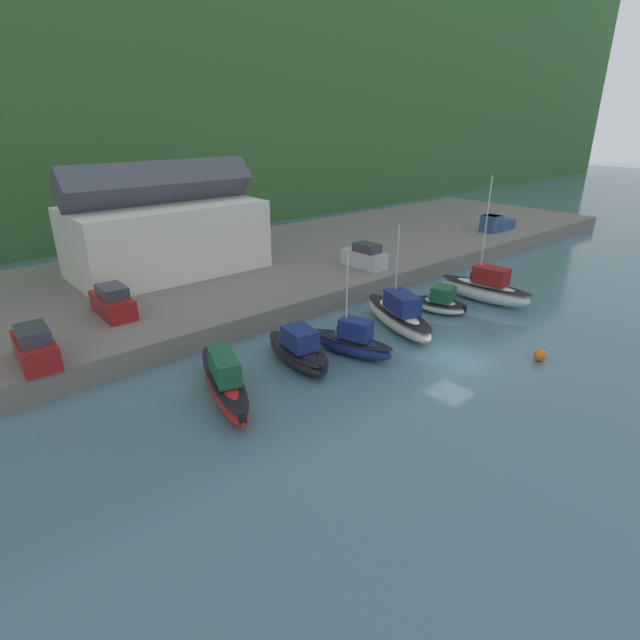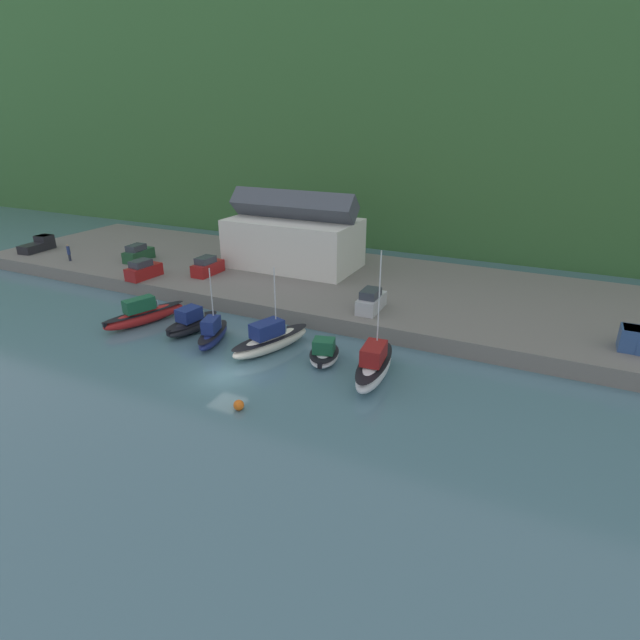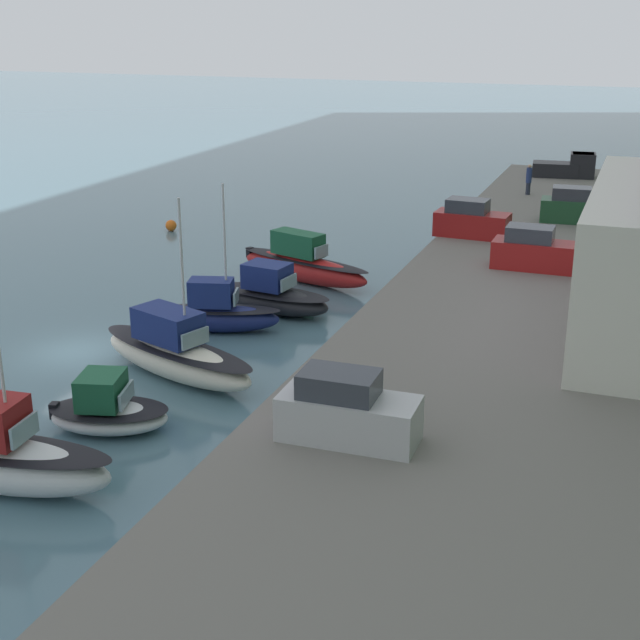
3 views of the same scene
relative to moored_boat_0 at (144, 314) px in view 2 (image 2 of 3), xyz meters
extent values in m
plane|color=slate|center=(13.30, -5.24, -0.99)|extent=(320.00, 320.00, 0.00)
cube|color=#386633|center=(13.30, 76.40, 19.36)|extent=(240.00, 77.57, 40.70)
cube|color=slate|center=(13.30, 17.48, -0.22)|extent=(94.83, 23.37, 1.53)
cube|color=silver|center=(6.06, 19.35, 3.45)|extent=(15.48, 8.76, 5.80)
cube|color=#474C56|center=(6.06, 19.35, 8.08)|extent=(15.79, 3.46, 3.46)
ellipsoid|color=red|center=(0.02, 0.07, -0.27)|extent=(4.09, 8.41, 1.44)
ellipsoid|color=black|center=(0.02, 0.07, 0.23)|extent=(4.20, 8.58, 0.12)
cube|color=#195638|center=(-0.10, -0.32, 1.08)|extent=(2.04, 3.14, 1.26)
cube|color=#8CA5B2|center=(0.39, 1.21, 0.89)|extent=(1.05, 0.43, 0.63)
cube|color=black|center=(-1.20, -3.68, 0.02)|extent=(0.43, 0.38, 0.56)
ellipsoid|color=black|center=(5.43, 0.57, -0.38)|extent=(2.85, 6.19, 1.22)
ellipsoid|color=black|center=(5.43, 0.57, 0.05)|extent=(2.95, 6.32, 0.12)
cube|color=navy|center=(5.39, 0.28, 0.84)|extent=(1.82, 2.28, 1.21)
cube|color=#8CA5B2|center=(5.55, 1.46, 0.66)|extent=(1.40, 0.29, 0.60)
cube|color=black|center=(5.05, -2.23, -0.13)|extent=(0.39, 0.33, 0.56)
ellipsoid|color=navy|center=(8.77, -0.70, -0.37)|extent=(3.06, 5.81, 1.25)
ellipsoid|color=black|center=(8.77, -0.70, 0.07)|extent=(3.15, 5.94, 0.12)
cube|color=navy|center=(8.85, -0.97, 0.86)|extent=(1.67, 2.21, 1.21)
cube|color=#8CA5B2|center=(8.54, 0.12, 0.68)|extent=(1.04, 0.39, 0.61)
cylinder|color=silver|center=(8.66, -0.29, 3.04)|extent=(0.10, 0.10, 5.56)
ellipsoid|color=white|center=(14.24, 0.21, -0.25)|extent=(4.56, 8.22, 1.49)
ellipsoid|color=black|center=(14.24, 0.21, 0.27)|extent=(4.69, 8.40, 0.12)
cube|color=navy|center=(14.10, -0.17, 1.13)|extent=(2.36, 3.15, 1.27)
cube|color=#8CA5B2|center=(14.62, 1.30, 0.94)|extent=(1.32, 0.55, 0.64)
cylinder|color=silver|center=(14.44, 0.78, 3.42)|extent=(0.10, 0.10, 5.84)
ellipsoid|color=white|center=(19.24, 0.32, -0.52)|extent=(3.27, 4.56, 0.94)
ellipsoid|color=black|center=(19.24, 0.32, -0.19)|extent=(3.38, 4.66, 0.12)
cube|color=#195638|center=(19.29, 0.12, 0.51)|extent=(2.02, 1.83, 1.13)
cube|color=#8CA5B2|center=(19.06, 0.96, 0.34)|extent=(1.50, 0.50, 0.57)
cube|color=black|center=(19.75, -1.56, -0.33)|extent=(0.42, 0.37, 0.56)
ellipsoid|color=silver|center=(23.92, -0.58, -0.17)|extent=(2.78, 7.74, 1.65)
ellipsoid|color=black|center=(23.92, -0.58, 0.41)|extent=(2.87, 7.90, 0.12)
cube|color=maroon|center=(23.96, -0.96, 1.31)|extent=(1.78, 2.79, 1.31)
cube|color=#8CA5B2|center=(23.81, 0.51, 1.12)|extent=(1.38, 0.24, 0.66)
cylinder|color=silver|center=(23.86, -0.02, 4.82)|extent=(0.10, 0.10, 8.32)
cube|color=maroon|center=(-7.16, 7.69, 1.24)|extent=(2.04, 4.30, 1.40)
cube|color=#333842|center=(-7.18, 7.38, 2.32)|extent=(1.66, 2.39, 0.76)
cube|color=#B7B7BC|center=(19.94, 9.33, 1.24)|extent=(1.89, 4.24, 1.40)
cube|color=#333842|center=(19.95, 9.01, 2.32)|extent=(1.58, 2.34, 0.76)
cube|color=maroon|center=(-1.43, 12.01, 1.24)|extent=(1.82, 4.21, 1.40)
cube|color=#333842|center=(-1.43, 11.70, 2.32)|extent=(1.54, 2.32, 0.76)
cube|color=#1E4C2D|center=(-13.10, 12.95, 1.24)|extent=(2.10, 4.32, 1.40)
cube|color=#333842|center=(-13.08, 12.63, 2.32)|extent=(1.70, 2.42, 0.76)
cube|color=#2D4C84|center=(41.62, 10.01, 1.49)|extent=(1.90, 1.91, 1.90)
cube|color=#2D333D|center=(41.62, 10.01, 2.19)|extent=(1.63, 1.81, 0.50)
cube|color=black|center=(-29.32, 9.93, 1.09)|extent=(2.34, 3.69, 1.10)
cube|color=black|center=(-29.53, 11.95, 1.49)|extent=(2.08, 2.07, 1.90)
cube|color=#2D333D|center=(-29.53, 11.95, 2.19)|extent=(1.95, 1.79, 0.50)
cylinder|color=#232838|center=(-21.02, 8.97, 0.97)|extent=(0.32, 0.32, 0.85)
cylinder|color=navy|center=(-21.02, 8.97, 1.92)|extent=(0.40, 0.40, 1.05)
sphere|color=tan|center=(-21.02, 8.97, 2.56)|extent=(0.24, 0.24, 0.24)
sphere|color=orange|center=(17.09, -8.90, -0.62)|extent=(0.74, 0.74, 0.74)
camera|label=1|loc=(-11.33, -21.11, 13.11)|focal=28.00mm
camera|label=2|loc=(34.98, -33.03, 17.83)|focal=28.00mm
camera|label=3|loc=(43.06, 17.00, 12.79)|focal=50.00mm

